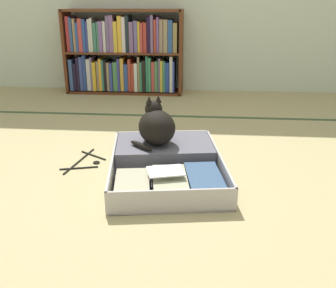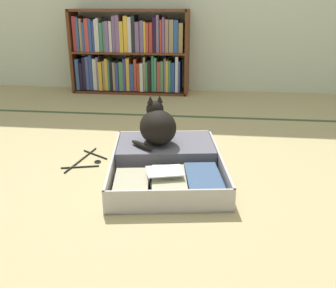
{
  "view_description": "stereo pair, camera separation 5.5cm",
  "coord_description": "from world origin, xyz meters",
  "px_view_note": "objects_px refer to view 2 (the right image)",
  "views": [
    {
      "loc": [
        0.31,
        -1.73,
        0.91
      ],
      "look_at": [
        0.14,
        0.16,
        0.2
      ],
      "focal_mm": 40.57,
      "sensor_mm": 36.0,
      "label": 1
    },
    {
      "loc": [
        0.37,
        -1.72,
        0.91
      ],
      "look_at": [
        0.14,
        0.16,
        0.2
      ],
      "focal_mm": 40.57,
      "sensor_mm": 36.0,
      "label": 2
    }
  ],
  "objects_px": {
    "black_cat": "(157,126)",
    "clothes_hanger": "(87,160)",
    "bookshelf": "(129,54)",
    "open_suitcase": "(167,162)"
  },
  "relations": [
    {
      "from": "clothes_hanger",
      "to": "open_suitcase",
      "type": "bearing_deg",
      "value": -9.12
    },
    {
      "from": "black_cat",
      "to": "clothes_hanger",
      "type": "height_order",
      "value": "black_cat"
    },
    {
      "from": "black_cat",
      "to": "clothes_hanger",
      "type": "xyz_separation_m",
      "value": [
        -0.43,
        -0.04,
        -0.22
      ]
    },
    {
      "from": "open_suitcase",
      "to": "black_cat",
      "type": "distance_m",
      "value": 0.23
    },
    {
      "from": "clothes_hanger",
      "to": "black_cat",
      "type": "bearing_deg",
      "value": 5.98
    },
    {
      "from": "bookshelf",
      "to": "black_cat",
      "type": "height_order",
      "value": "bookshelf"
    },
    {
      "from": "bookshelf",
      "to": "black_cat",
      "type": "relative_size",
      "value": 3.73
    },
    {
      "from": "bookshelf",
      "to": "clothes_hanger",
      "type": "xyz_separation_m",
      "value": [
        0.13,
        -1.91,
        -0.39
      ]
    },
    {
      "from": "open_suitcase",
      "to": "clothes_hanger",
      "type": "xyz_separation_m",
      "value": [
        -0.5,
        0.08,
        -0.05
      ]
    },
    {
      "from": "black_cat",
      "to": "bookshelf",
      "type": "bearing_deg",
      "value": 106.79
    }
  ]
}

